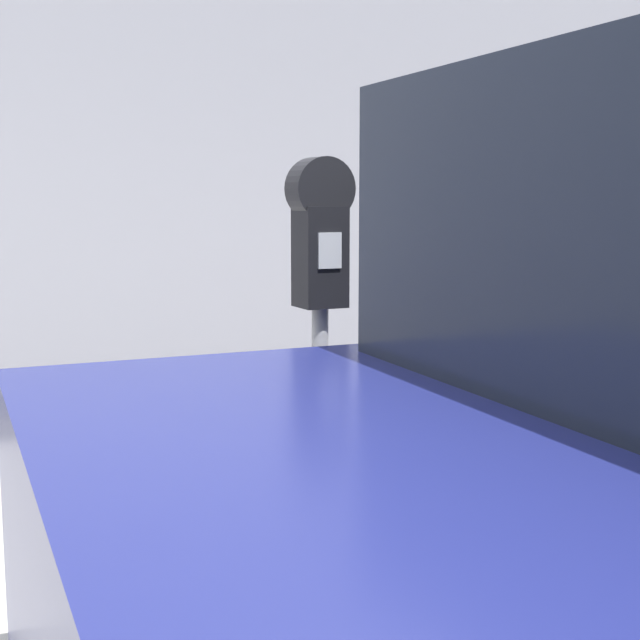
{
  "coord_description": "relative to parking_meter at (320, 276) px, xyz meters",
  "views": [
    {
      "loc": [
        -0.84,
        -1.49,
        1.48
      ],
      "look_at": [
        0.44,
        1.18,
        1.07
      ],
      "focal_mm": 50.0,
      "sensor_mm": 36.0,
      "label": 1
    }
  ],
  "objects": [
    {
      "name": "building_facade",
      "position": [
        -0.44,
        3.74,
        1.36
      ],
      "size": [
        24.0,
        0.3,
        5.16
      ],
      "color": "gray",
      "rests_on": "ground_plane"
    },
    {
      "name": "parking_meter",
      "position": [
        0.0,
        0.0,
        0.0
      ],
      "size": [
        0.21,
        0.15,
        1.47
      ],
      "color": "gray",
      "rests_on": "sidewalk"
    },
    {
      "name": "sidewalk",
      "position": [
        -0.44,
        1.02,
        -1.15
      ],
      "size": [
        24.0,
        2.8,
        0.14
      ],
      "color": "#BCB7AD",
      "rests_on": "ground_plane"
    }
  ]
}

